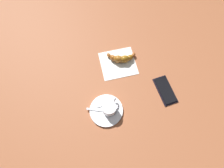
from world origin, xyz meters
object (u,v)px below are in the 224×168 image
napkin (118,63)px  cell_phone (165,90)px  saucer (106,110)px  espresso_cup (109,108)px  teaspoon (106,111)px  sugar_packet (103,104)px  croissant (121,58)px

napkin → cell_phone: size_ratio=1.09×
saucer → espresso_cup: espresso_cup is taller
teaspoon → sugar_packet: size_ratio=1.93×
sugar_packet → croissant: (-0.22, 0.07, 0.01)m
sugar_packet → croissant: bearing=-124.4°
napkin → espresso_cup: bearing=-6.0°
saucer → croissant: size_ratio=0.99×
saucer → sugar_packet: 0.03m
croissant → saucer: bearing=-11.8°
espresso_cup → cell_phone: bearing=114.1°
saucer → cell_phone: same height
saucer → espresso_cup: (-0.00, 0.01, 0.03)m
croissant → cell_phone: (0.14, 0.20, -0.02)m
sugar_packet → teaspoon: bearing=95.0°
teaspoon → sugar_packet: 0.03m
saucer → espresso_cup: 0.04m
espresso_cup → teaspoon: bearing=-63.2°
sugar_packet → napkin: size_ratio=0.40×
sugar_packet → croissant: croissant is taller
espresso_cup → napkin: bearing=174.0°
espresso_cup → saucer: bearing=-80.9°
saucer → sugar_packet: bearing=-154.3°
saucer → teaspoon: bearing=6.6°
teaspoon → croissant: (-0.26, 0.05, 0.01)m
napkin → cell_phone: 0.25m
saucer → croissant: (-0.25, 0.05, 0.02)m
saucer → croissant: 0.26m
teaspoon → sugar_packet: bearing=-156.9°
sugar_packet → napkin: bearing=-122.0°
espresso_cup → napkin: size_ratio=0.48×
espresso_cup → cell_phone: (-0.11, 0.24, -0.03)m
sugar_packet → cell_phone: 0.28m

